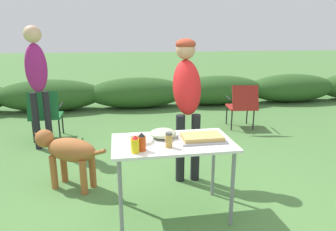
# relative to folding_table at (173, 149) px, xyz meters

# --- Properties ---
(ground_plane) EXTENTS (60.00, 60.00, 0.00)m
(ground_plane) POSITION_rel_folding_table_xyz_m (0.00, 0.00, -0.66)
(ground_plane) COLOR #4C7A3D
(shrub_hedge) EXTENTS (14.40, 0.90, 0.72)m
(shrub_hedge) POSITION_rel_folding_table_xyz_m (0.00, 4.53, -0.30)
(shrub_hedge) COLOR #2D5623
(shrub_hedge) RESTS_ON ground
(folding_table) EXTENTS (1.10, 0.64, 0.74)m
(folding_table) POSITION_rel_folding_table_xyz_m (0.00, 0.00, 0.00)
(folding_table) COLOR silver
(folding_table) RESTS_ON ground
(food_tray) EXTENTS (0.42, 0.27, 0.06)m
(food_tray) POSITION_rel_folding_table_xyz_m (0.27, -0.02, 0.10)
(food_tray) COLOR #9E9EA3
(food_tray) RESTS_ON folding_table
(plate_stack) EXTENTS (0.20, 0.20, 0.03)m
(plate_stack) POSITION_rel_folding_table_xyz_m (-0.28, 0.02, 0.09)
(plate_stack) COLOR white
(plate_stack) RESTS_ON folding_table
(mixing_bowl) EXTENTS (0.25, 0.25, 0.08)m
(mixing_bowl) POSITION_rel_folding_table_xyz_m (-0.07, 0.12, 0.12)
(mixing_bowl) COLOR #ADBC99
(mixing_bowl) RESTS_ON folding_table
(paper_cup_stack) EXTENTS (0.08, 0.08, 0.12)m
(paper_cup_stack) POSITION_rel_folding_table_xyz_m (-0.36, -0.10, 0.14)
(paper_cup_stack) COLOR white
(paper_cup_stack) RESTS_ON folding_table
(spice_jar) EXTENTS (0.06, 0.06, 0.13)m
(spice_jar) POSITION_rel_folding_table_xyz_m (-0.06, -0.14, 0.14)
(spice_jar) COLOR #B2893D
(spice_jar) RESTS_ON folding_table
(hot_sauce_bottle) EXTENTS (0.07, 0.07, 0.16)m
(hot_sauce_bottle) POSITION_rel_folding_table_xyz_m (-0.30, -0.18, 0.15)
(hot_sauce_bottle) COLOR #CC4214
(hot_sauce_bottle) RESTS_ON folding_table
(mustard_bottle) EXTENTS (0.07, 0.07, 0.15)m
(mustard_bottle) POSITION_rel_folding_table_xyz_m (-0.35, -0.22, 0.15)
(mustard_bottle) COLOR yellow
(mustard_bottle) RESTS_ON folding_table
(standing_person_in_gray_fleece) EXTENTS (0.35, 0.48, 1.65)m
(standing_person_in_gray_fleece) POSITION_rel_folding_table_xyz_m (0.31, 0.78, 0.39)
(standing_person_in_gray_fleece) COLOR black
(standing_person_in_gray_fleece) RESTS_ON ground
(standing_person_in_olive_jacket) EXTENTS (0.35, 0.29, 1.82)m
(standing_person_in_olive_jacket) POSITION_rel_folding_table_xyz_m (-1.62, 2.06, 0.48)
(standing_person_in_olive_jacket) COLOR black
(standing_person_in_olive_jacket) RESTS_ON ground
(dog) EXTENTS (0.87, 0.56, 0.65)m
(dog) POSITION_rel_folding_table_xyz_m (-1.06, 0.72, -0.23)
(dog) COLOR #9E5B2D
(dog) RESTS_ON ground
(camp_chair_green_behind_table) EXTENTS (0.54, 0.65, 0.83)m
(camp_chair_green_behind_table) POSITION_rel_folding_table_xyz_m (1.76, 2.48, -0.20)
(camp_chair_green_behind_table) COLOR maroon
(camp_chair_green_behind_table) RESTS_ON ground
(camp_chair_near_hedge) EXTENTS (0.50, 0.61, 0.83)m
(camp_chair_near_hedge) POSITION_rel_folding_table_xyz_m (-1.64, 2.43, -0.20)
(camp_chair_near_hedge) COLOR #19602D
(camp_chair_near_hedge) RESTS_ON ground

